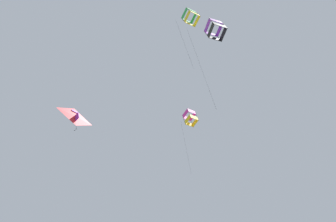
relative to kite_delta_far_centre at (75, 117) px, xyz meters
name	(u,v)px	position (x,y,z in m)	size (l,w,h in m)	color
kite_delta_far_centre	(75,117)	(0.00, 0.00, 0.00)	(3.63, 1.65, 3.07)	red
kite_box_mid_left	(190,118)	(14.41, -5.02, 3.57)	(2.34, 2.23, 9.21)	#DB2D93
kite_box_highest	(215,30)	(5.15, -17.57, 3.45)	(4.02, 3.29, 8.81)	purple
kite_box_upper_right	(191,17)	(2.57, -16.83, 3.80)	(2.24, 1.85, 6.27)	green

